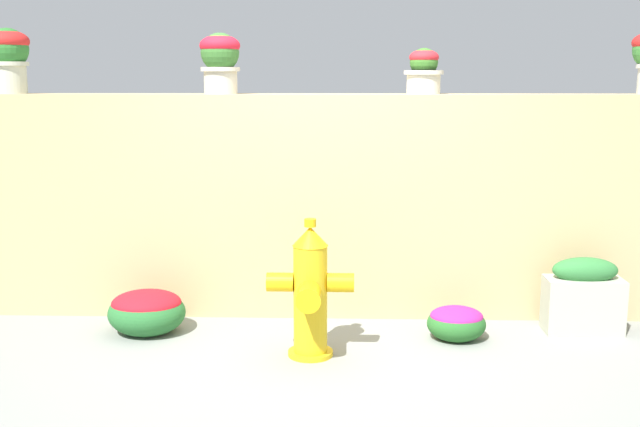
# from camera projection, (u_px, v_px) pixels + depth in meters

# --- Properties ---
(ground_plane) EXTENTS (24.00, 24.00, 0.00)m
(ground_plane) POSITION_uv_depth(u_px,v_px,m) (318.00, 365.00, 4.79)
(ground_plane) COLOR gray
(stone_wall) EXTENTS (5.26, 0.41, 1.65)m
(stone_wall) POSITION_uv_depth(u_px,v_px,m) (323.00, 205.00, 5.75)
(stone_wall) COLOR tan
(stone_wall) RESTS_ON ground
(potted_plant_0) EXTENTS (0.32, 0.32, 0.48)m
(potted_plant_0) POSITION_uv_depth(u_px,v_px,m) (8.00, 54.00, 5.64)
(potted_plant_0) COLOR beige
(potted_plant_0) RESTS_ON stone_wall
(potted_plant_1) EXTENTS (0.29, 0.29, 0.44)m
(potted_plant_1) POSITION_uv_depth(u_px,v_px,m) (220.00, 58.00, 5.55)
(potted_plant_1) COLOR beige
(potted_plant_1) RESTS_ON stone_wall
(potted_plant_2) EXTENTS (0.29, 0.29, 0.33)m
(potted_plant_2) POSITION_uv_depth(u_px,v_px,m) (424.00, 70.00, 5.58)
(potted_plant_2) COLOR beige
(potted_plant_2) RESTS_ON stone_wall
(fire_hydrant) EXTENTS (0.56, 0.44, 0.90)m
(fire_hydrant) POSITION_uv_depth(u_px,v_px,m) (310.00, 293.00, 4.86)
(fire_hydrant) COLOR yellow
(fire_hydrant) RESTS_ON ground
(flower_bush_left) EXTENTS (0.40, 0.36, 0.24)m
(flower_bush_left) POSITION_uv_depth(u_px,v_px,m) (456.00, 322.00, 5.23)
(flower_bush_left) COLOR #276327
(flower_bush_left) RESTS_ON ground
(flower_bush_right) EXTENTS (0.54, 0.49, 0.32)m
(flower_bush_right) POSITION_uv_depth(u_px,v_px,m) (147.00, 310.00, 5.36)
(flower_bush_right) COLOR #276830
(flower_bush_right) RESTS_ON ground
(planter_box) EXTENTS (0.53, 0.25, 0.54)m
(planter_box) POSITION_uv_depth(u_px,v_px,m) (583.00, 296.00, 5.36)
(planter_box) COLOR #ABAF9B
(planter_box) RESTS_ON ground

